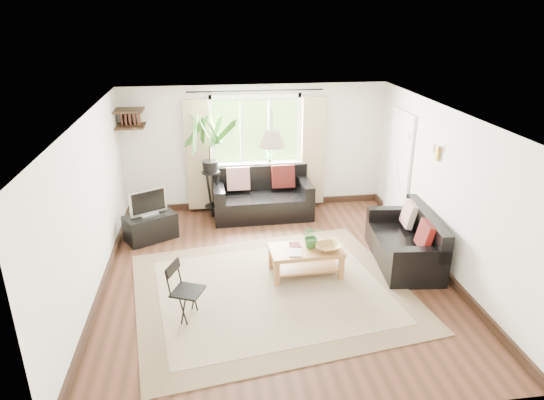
{
  "coord_description": "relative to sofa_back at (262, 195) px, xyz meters",
  "views": [
    {
      "loc": [
        -0.89,
        -6.21,
        3.72
      ],
      "look_at": [
        0.0,
        0.4,
        1.05
      ],
      "focal_mm": 32.0,
      "sensor_mm": 36.0,
      "label": 1
    }
  ],
  "objects": [
    {
      "name": "ceiling",
      "position": [
        -0.06,
        -2.23,
        1.97
      ],
      "size": [
        5.5,
        5.5,
        0.0
      ],
      "primitive_type": "plane",
      "rotation": [
        3.14,
        0.0,
        0.0
      ],
      "color": "white",
      "rests_on": "floor"
    },
    {
      "name": "tv_stand",
      "position": [
        -2.01,
        -0.73,
        -0.21
      ],
      "size": [
        0.95,
        0.81,
        0.45
      ],
      "primitive_type": "cube",
      "rotation": [
        0.0,
        0.0,
        0.5
      ],
      "color": "black",
      "rests_on": "floor"
    },
    {
      "name": "sill_plant",
      "position": [
        0.19,
        0.4,
        0.63
      ],
      "size": [
        0.14,
        0.1,
        0.27
      ],
      "primitive_type": "imported",
      "color": "#2D6023",
      "rests_on": "window"
    },
    {
      "name": "wall_left",
      "position": [
        -2.56,
        -2.23,
        0.77
      ],
      "size": [
        0.02,
        5.5,
        2.4
      ],
      "primitive_type": "cube",
      "color": "white",
      "rests_on": "floor"
    },
    {
      "name": "pendant_lamp",
      "position": [
        -0.06,
        -1.83,
        1.62
      ],
      "size": [
        0.36,
        0.36,
        0.54
      ],
      "primitive_type": null,
      "color": "beige",
      "rests_on": "ceiling"
    },
    {
      "name": "sofa_back",
      "position": [
        0.0,
        0.0,
        0.0
      ],
      "size": [
        1.85,
        0.96,
        0.86
      ],
      "primitive_type": null,
      "rotation": [
        0.0,
        0.0,
        0.02
      ],
      "color": "black",
      "rests_on": "floor"
    },
    {
      "name": "book_a",
      "position": [
        0.12,
        -2.37,
        0.01
      ],
      "size": [
        0.22,
        0.27,
        0.02
      ],
      "primitive_type": "imported",
      "rotation": [
        0.0,
        0.0,
        -0.16
      ],
      "color": "silver",
      "rests_on": "coffee_table"
    },
    {
      "name": "door",
      "position": [
        2.41,
        -0.53,
        0.57
      ],
      "size": [
        0.06,
        0.96,
        2.06
      ],
      "primitive_type": "cube",
      "color": "silver",
      "rests_on": "wall_right"
    },
    {
      "name": "bowl",
      "position": [
        0.69,
        -2.34,
        0.04
      ],
      "size": [
        0.42,
        0.42,
        0.09
      ],
      "primitive_type": "imported",
      "rotation": [
        0.0,
        0.0,
        0.23
      ],
      "color": "olive",
      "rests_on": "coffee_table"
    },
    {
      "name": "wall_front",
      "position": [
        -0.06,
        -4.98,
        0.77
      ],
      "size": [
        5.0,
        0.02,
        2.4
      ],
      "primitive_type": "cube",
      "color": "white",
      "rests_on": "floor"
    },
    {
      "name": "table_plant",
      "position": [
        0.47,
        -2.21,
        0.17
      ],
      "size": [
        0.31,
        0.27,
        0.34
      ],
      "primitive_type": "imported",
      "rotation": [
        0.0,
        0.0,
        0.02
      ],
      "color": "#2C5D25",
      "rests_on": "coffee_table"
    },
    {
      "name": "corner_shelf",
      "position": [
        -2.31,
        0.27,
        1.46
      ],
      "size": [
        0.5,
        0.5,
        0.34
      ],
      "primitive_type": null,
      "color": "black",
      "rests_on": "wall_back"
    },
    {
      "name": "window",
      "position": [
        -0.06,
        0.48,
        1.12
      ],
      "size": [
        2.5,
        0.16,
        2.16
      ],
      "primitive_type": null,
      "color": "white",
      "rests_on": "wall_back"
    },
    {
      "name": "sofa_right",
      "position": [
        1.96,
        -2.07,
        -0.04
      ],
      "size": [
        1.72,
        0.98,
        0.78
      ],
      "primitive_type": null,
      "rotation": [
        0.0,
        0.0,
        -1.67
      ],
      "color": "black",
      "rests_on": "floor"
    },
    {
      "name": "tv",
      "position": [
        -2.01,
        -0.73,
        0.26
      ],
      "size": [
        0.66,
        0.49,
        0.49
      ],
      "primitive_type": null,
      "rotation": [
        0.0,
        0.0,
        0.5
      ],
      "color": "#A5A5AA",
      "rests_on": "tv_stand"
    },
    {
      "name": "floor",
      "position": [
        -0.06,
        -2.23,
        -0.43
      ],
      "size": [
        5.5,
        5.5,
        0.0
      ],
      "primitive_type": "plane",
      "color": "#311C10",
      "rests_on": "ground"
    },
    {
      "name": "rug",
      "position": [
        -0.17,
        -2.65,
        -0.42
      ],
      "size": [
        4.16,
        3.72,
        0.02
      ],
      "primitive_type": "cube",
      "rotation": [
        0.0,
        0.0,
        0.15
      ],
      "color": "#BFB194",
      "rests_on": "floor"
    },
    {
      "name": "book_b",
      "position": [
        0.16,
        -2.16,
        0.01
      ],
      "size": [
        0.16,
        0.21,
        0.02
      ],
      "primitive_type": "imported",
      "rotation": [
        0.0,
        0.0,
        0.04
      ],
      "color": "#572923",
      "rests_on": "coffee_table"
    },
    {
      "name": "palm_stand",
      "position": [
        -0.94,
        0.08,
        0.55
      ],
      "size": [
        0.85,
        0.85,
        1.95
      ],
      "primitive_type": null,
      "rotation": [
        0.0,
        0.0,
        0.13
      ],
      "color": "black",
      "rests_on": "floor"
    },
    {
      "name": "wall_sconce",
      "position": [
        2.37,
        -1.93,
        1.31
      ],
      "size": [
        0.12,
        0.12,
        0.28
      ],
      "primitive_type": null,
      "color": "beige",
      "rests_on": "wall_right"
    },
    {
      "name": "wall_back",
      "position": [
        -0.06,
        0.52,
        0.77
      ],
      "size": [
        5.0,
        0.02,
        2.4
      ],
      "primitive_type": "cube",
      "color": "white",
      "rests_on": "floor"
    },
    {
      "name": "folding_chair",
      "position": [
        -1.31,
        -3.13,
        -0.05
      ],
      "size": [
        0.52,
        0.52,
        0.77
      ],
      "primitive_type": null,
      "rotation": [
        0.0,
        0.0,
        1.17
      ],
      "color": "black",
      "rests_on": "floor"
    },
    {
      "name": "coffee_table",
      "position": [
        0.38,
        -2.26,
        -0.21
      ],
      "size": [
        1.08,
        0.62,
        0.43
      ],
      "primitive_type": null,
      "rotation": [
        0.0,
        0.0,
        0.04
      ],
      "color": "#955C30",
      "rests_on": "floor"
    },
    {
      "name": "wall_right",
      "position": [
        2.44,
        -2.23,
        0.77
      ],
      "size": [
        0.02,
        5.5,
        2.4
      ],
      "primitive_type": "cube",
      "color": "white",
      "rests_on": "floor"
    }
  ]
}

